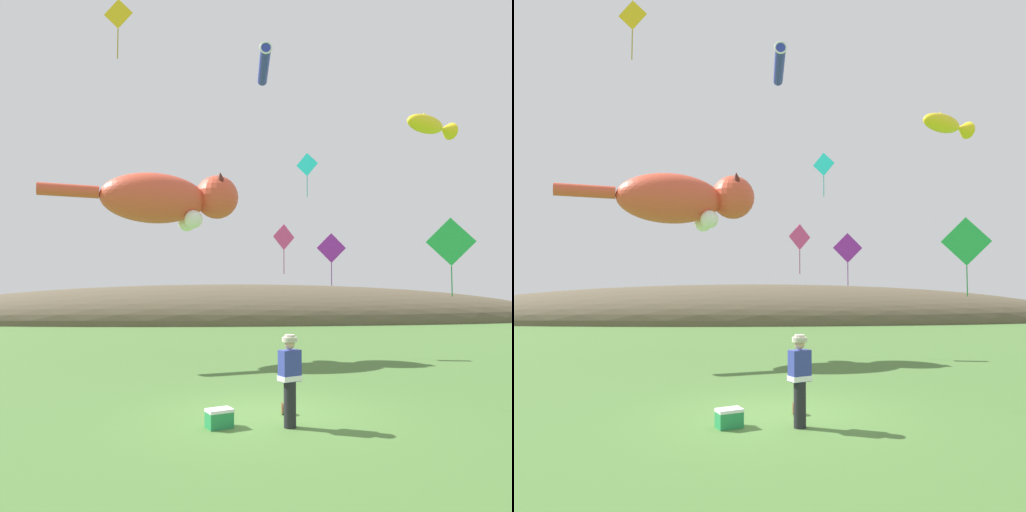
% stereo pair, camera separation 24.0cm
% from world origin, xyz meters
% --- Properties ---
extents(ground_plane, '(120.00, 120.00, 0.00)m').
position_xyz_m(ground_plane, '(0.00, 0.00, 0.00)').
color(ground_plane, '#477033').
extents(distant_hill_ridge, '(53.76, 12.53, 5.77)m').
position_xyz_m(distant_hill_ridge, '(0.00, 29.47, 0.00)').
color(distant_hill_ridge, brown).
rests_on(distant_hill_ridge, ground).
extents(festival_attendant, '(0.49, 0.42, 1.77)m').
position_xyz_m(festival_attendant, '(0.34, -0.88, 0.95)').
color(festival_attendant, black).
rests_on(festival_attendant, ground).
extents(kite_spool, '(0.12, 0.26, 0.26)m').
position_xyz_m(kite_spool, '(0.36, 0.12, 0.13)').
color(kite_spool, olive).
rests_on(kite_spool, ground).
extents(picnic_cooler, '(0.58, 0.50, 0.36)m').
position_xyz_m(picnic_cooler, '(-1.02, -0.80, 0.18)').
color(picnic_cooler, '#268C4C').
rests_on(picnic_cooler, ground).
extents(kite_giant_cat, '(7.22, 3.16, 2.26)m').
position_xyz_m(kite_giant_cat, '(-3.09, 8.55, 6.05)').
color(kite_giant_cat, '#E04C33').
extents(kite_fish_windsock, '(2.41, 1.79, 0.74)m').
position_xyz_m(kite_fish_windsock, '(6.51, 6.73, 8.56)').
color(kite_fish_windsock, yellow).
extents(kite_tube_streamer, '(0.48, 2.77, 0.44)m').
position_xyz_m(kite_tube_streamer, '(0.47, 6.81, 10.65)').
color(kite_tube_streamer, '#2633A5').
extents(kite_diamond_teal, '(0.85, 0.58, 1.91)m').
position_xyz_m(kite_diamond_teal, '(2.61, 10.36, 7.92)').
color(kite_diamond_teal, '#19BFBF').
extents(kite_diamond_green, '(1.39, 0.36, 2.33)m').
position_xyz_m(kite_diamond_green, '(5.76, 3.68, 4.02)').
color(kite_diamond_green, green).
extents(kite_diamond_pink, '(0.87, 0.50, 1.89)m').
position_xyz_m(kite_diamond_pink, '(1.32, 8.07, 4.56)').
color(kite_diamond_pink, '#E53F8C').
extents(kite_diamond_gold, '(0.87, 0.20, 1.79)m').
position_xyz_m(kite_diamond_gold, '(-4.05, 3.71, 10.62)').
color(kite_diamond_gold, yellow).
extents(kite_diamond_violet, '(1.19, 0.09, 2.09)m').
position_xyz_m(kite_diamond_violet, '(3.32, 8.94, 4.22)').
color(kite_diamond_violet, purple).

